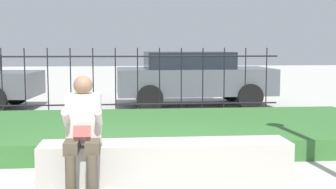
{
  "coord_description": "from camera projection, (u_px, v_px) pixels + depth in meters",
  "views": [
    {
      "loc": [
        -0.31,
        -5.39,
        1.6
      ],
      "look_at": [
        0.34,
        1.38,
        0.88
      ],
      "focal_mm": 50.0,
      "sensor_mm": 36.0,
      "label": 1
    }
  ],
  "objects": [
    {
      "name": "person_seated_reader",
      "position": [
        83.0,
        129.0,
        5.08
      ],
      "size": [
        0.42,
        0.73,
        1.26
      ],
      "color": "black",
      "rests_on": "ground_plane"
    },
    {
      "name": "iron_fence",
      "position": [
        138.0,
        82.0,
        10.16
      ],
      "size": [
        6.22,
        0.03,
        1.54
      ],
      "color": "black",
      "rests_on": "ground_plane"
    },
    {
      "name": "car_parked_center",
      "position": [
        193.0,
        77.0,
        12.26
      ],
      "size": [
        4.07,
        2.1,
        1.42
      ],
      "rotation": [
        0.0,
        0.0,
        0.03
      ],
      "color": "#4C5156",
      "rests_on": "ground_plane"
    },
    {
      "name": "ground_plane",
      "position": [
        151.0,
        181.0,
        5.53
      ],
      "size": [
        60.0,
        60.0,
        0.0
      ],
      "primitive_type": "plane",
      "color": "#B2AFA8"
    },
    {
      "name": "grass_berm",
      "position": [
        142.0,
        131.0,
        7.88
      ],
      "size": [
        8.22,
        3.38,
        0.3
      ],
      "color": "#33662D",
      "rests_on": "ground_plane"
    },
    {
      "name": "stone_bench",
      "position": [
        166.0,
        163.0,
        5.53
      ],
      "size": [
        2.93,
        0.55,
        0.46
      ],
      "color": "#ADA89E",
      "rests_on": "ground_plane"
    }
  ]
}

